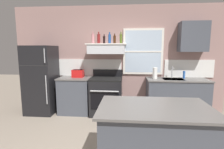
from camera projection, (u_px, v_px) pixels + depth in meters
back_wall at (119, 59)px, 4.50m from camera, size 5.40×0.11×2.70m
refrigerator at (41, 80)px, 4.37m from camera, size 0.70×0.72×1.70m
counter_left_of_stove at (75, 95)px, 4.41m from camera, size 0.79×0.63×0.91m
toaster at (78, 73)px, 4.36m from camera, size 0.30×0.20×0.19m
stove_range at (106, 96)px, 4.30m from camera, size 0.76×0.69×1.09m
range_hood_shelf at (107, 49)px, 4.22m from camera, size 0.96×0.52×0.24m
bottle_rose_pink at (93, 39)px, 4.26m from camera, size 0.07×0.07×0.29m
bottle_red_label_wine at (99, 39)px, 4.26m from camera, size 0.07×0.07×0.29m
bottle_balsamic_dark at (104, 40)px, 4.21m from camera, size 0.06×0.06×0.22m
bottle_blue_liqueur at (110, 39)px, 4.16m from camera, size 0.07×0.07×0.27m
bottle_brown_stout at (115, 39)px, 4.14m from camera, size 0.06×0.06×0.23m
bottle_olive_oil_square at (121, 39)px, 4.15m from camera, size 0.06×0.06×0.28m
counter_right_with_sink at (176, 97)px, 4.19m from camera, size 1.43×0.63×0.91m
sink_faucet at (172, 71)px, 4.20m from camera, size 0.03×0.17×0.28m
paper_towel_roll at (155, 73)px, 4.15m from camera, size 0.11×0.11×0.27m
dish_soap_bottle at (184, 75)px, 4.19m from camera, size 0.06×0.06×0.18m
kitchen_island at (154, 140)px, 2.22m from camera, size 1.40×0.90×0.91m
upper_cabinet_right at (193, 37)px, 4.08m from camera, size 0.64×0.32×0.70m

